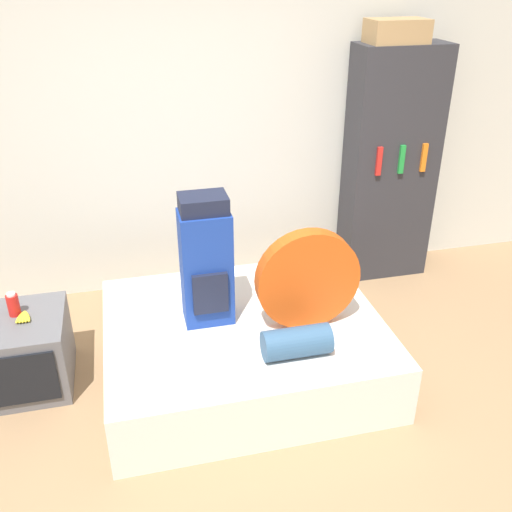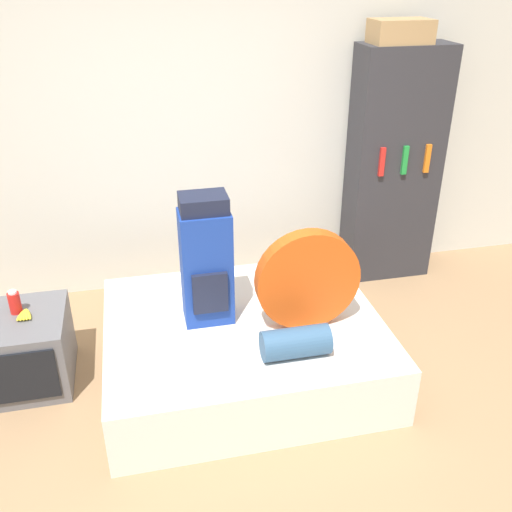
{
  "view_description": "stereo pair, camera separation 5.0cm",
  "coord_description": "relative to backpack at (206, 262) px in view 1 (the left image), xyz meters",
  "views": [
    {
      "loc": [
        -0.59,
        -2.19,
        2.43
      ],
      "look_at": [
        0.12,
        0.74,
        0.85
      ],
      "focal_mm": 40.0,
      "sensor_mm": 36.0,
      "label": 1
    },
    {
      "loc": [
        -0.54,
        -2.2,
        2.43
      ],
      "look_at": [
        0.12,
        0.74,
        0.85
      ],
      "focal_mm": 40.0,
      "sensor_mm": 36.0,
      "label": 2
    }
  ],
  "objects": [
    {
      "name": "canister",
      "position": [
        -1.17,
        0.2,
        -0.25
      ],
      "size": [
        0.07,
        0.07,
        0.15
      ],
      "color": "red",
      "rests_on": "television"
    },
    {
      "name": "bookshelf",
      "position": [
        1.66,
        1.0,
        0.14
      ],
      "size": [
        0.7,
        0.35,
        1.88
      ],
      "color": "#2D2D33",
      "rests_on": "ground_plane"
    },
    {
      "name": "backpack",
      "position": [
        0.0,
        0.0,
        0.0
      ],
      "size": [
        0.3,
        0.26,
        0.83
      ],
      "color": "navy",
      "rests_on": "bed"
    },
    {
      "name": "sleeping_roll",
      "position": [
        0.43,
        -0.49,
        -0.31
      ],
      "size": [
        0.39,
        0.18,
        0.18
      ],
      "color": "#33567A",
      "rests_on": "bed"
    },
    {
      "name": "tent_bag",
      "position": [
        0.58,
        -0.2,
        -0.08
      ],
      "size": [
        0.64,
        0.1,
        0.64
      ],
      "color": "#D14C14",
      "rests_on": "bed"
    },
    {
      "name": "ground_plane",
      "position": [
        0.17,
        -0.82,
        -0.8
      ],
      "size": [
        16.0,
        16.0,
        0.0
      ],
      "primitive_type": "plane",
      "color": "#997551"
    },
    {
      "name": "wall_back",
      "position": [
        0.17,
        1.23,
        0.5
      ],
      "size": [
        8.0,
        0.05,
        2.6
      ],
      "color": "silver",
      "rests_on": "ground_plane"
    },
    {
      "name": "cardboard_box",
      "position": [
        1.58,
        0.98,
        1.16
      ],
      "size": [
        0.42,
        0.26,
        0.17
      ],
      "color": "#A88456",
      "rests_on": "bookshelf"
    },
    {
      "name": "banana_bunch",
      "position": [
        -1.11,
        0.14,
        -0.31
      ],
      "size": [
        0.1,
        0.13,
        0.03
      ],
      "color": "yellow",
      "rests_on": "television"
    },
    {
      "name": "bed",
      "position": [
        0.21,
        -0.08,
        -0.6
      ],
      "size": [
        1.72,
        1.43,
        0.4
      ],
      "color": "silver",
      "rests_on": "ground_plane"
    },
    {
      "name": "television",
      "position": [
        -1.14,
        0.13,
        -0.56
      ],
      "size": [
        0.51,
        0.6,
        0.47
      ],
      "color": "#5B5B60",
      "rests_on": "ground_plane"
    }
  ]
}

